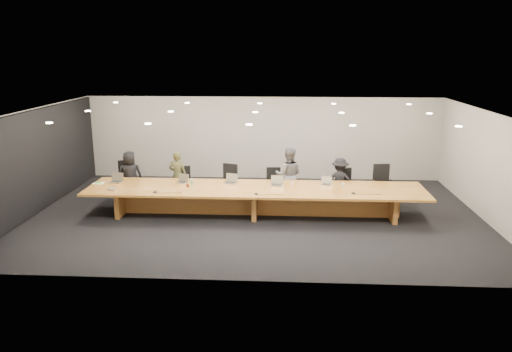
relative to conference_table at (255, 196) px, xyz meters
The scene contains 29 objects.
ground 0.52m from the conference_table, ahead, with size 12.00×12.00×0.00m, color black.
back_wall 4.10m from the conference_table, 90.00° to the left, with size 12.00×0.02×2.80m, color beige.
left_wall_panel 6.00m from the conference_table, behind, with size 0.08×7.84×2.74m, color black.
conference_table is the anchor object (origin of this frame).
chair_far_left 4.14m from the conference_table, 161.13° to the left, with size 0.58×0.58×1.14m, color black, non-canonical shape.
chair_left 2.54m from the conference_table, 149.91° to the left, with size 0.51×0.51×1.00m, color black, non-canonical shape.
chair_mid_left 1.60m from the conference_table, 124.70° to the left, with size 0.55×0.55×1.08m, color black, non-canonical shape.
chair_mid_right 1.35m from the conference_table, 70.30° to the left, with size 0.51×0.51×1.00m, color black, non-canonical shape.
chair_right 2.79m from the conference_table, 27.59° to the left, with size 0.52×0.52×1.02m, color black, non-canonical shape.
chair_far_right 3.83m from the conference_table, 19.20° to the left, with size 0.58×0.58×1.14m, color black, non-canonical shape.
person_a 3.92m from the conference_table, 163.27° to the left, with size 0.72×0.47×1.48m, color black.
person_b 2.67m from the conference_table, 152.33° to the left, with size 0.54×0.35×1.48m, color #3D3E21.
person_c 1.54m from the conference_table, 53.81° to the left, with size 0.78×0.61×1.61m, color #565659.
person_d 2.63m from the conference_table, 26.38° to the left, with size 0.87×0.50×1.34m, color black.
laptop_a 3.94m from the conference_table, behind, with size 0.34×0.24×0.26m, color tan, non-canonical shape.
laptop_b 2.14m from the conference_table, 168.77° to the left, with size 0.30×0.22×0.24m, color tan, non-canonical shape.
laptop_c 0.91m from the conference_table, 149.94° to the left, with size 0.34×0.25×0.27m, color tan, non-canonical shape.
laptop_d 0.72m from the conference_table, 25.66° to the left, with size 0.34×0.24×0.27m, color tan, non-canonical shape.
laptop_e 1.98m from the conference_table, 11.99° to the left, with size 0.29×0.21×0.23m, color #C2B694, non-canonical shape.
water_bottle 1.76m from the conference_table, behind, with size 0.06×0.06×0.20m, color #ACBCB6.
amber_mug 1.83m from the conference_table, behind, with size 0.07×0.07×0.09m, color maroon.
paper_cup_near 1.06m from the conference_table, 15.66° to the left, with size 0.07×0.07×0.08m, color white.
paper_cup_far 2.38m from the conference_table, ahead, with size 0.09×0.09×0.10m, color silver.
notepad 4.36m from the conference_table, behind, with size 0.27×0.21×0.02m, color white.
lime_gadget 4.37m from the conference_table, behind, with size 0.17×0.09×0.03m, color #56B530.
av_box 3.79m from the conference_table, behind, with size 0.19×0.14×0.03m, color #A6A5AA.
mic_left 2.64m from the conference_table, 167.13° to the right, with size 0.13×0.13×0.03m, color black.
mic_center 0.64m from the conference_table, 84.68° to the right, with size 0.12×0.12×0.03m, color black.
mic_right 2.59m from the conference_table, ahead, with size 0.13×0.13×0.03m, color black.
Camera 1 is at (0.78, -12.80, 4.32)m, focal length 35.00 mm.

